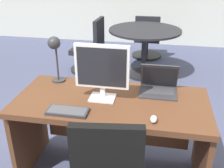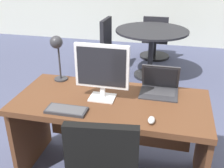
{
  "view_description": "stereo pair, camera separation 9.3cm",
  "coord_description": "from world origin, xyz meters",
  "px_view_note": "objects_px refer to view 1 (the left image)",
  "views": [
    {
      "loc": [
        0.35,
        -1.87,
        1.77
      ],
      "look_at": [
        0.0,
        0.04,
        0.86
      ],
      "focal_mm": 43.75,
      "sensor_mm": 36.0,
      "label": 1
    },
    {
      "loc": [
        0.44,
        -1.85,
        1.77
      ],
      "look_at": [
        0.0,
        0.04,
        0.86
      ],
      "focal_mm": 43.75,
      "sensor_mm": 36.0,
      "label": 2
    }
  ],
  "objects_px": {
    "laptop": "(159,83)",
    "mouse": "(154,119)",
    "desk_lamp": "(55,49)",
    "monitor": "(102,69)",
    "desk": "(112,119)",
    "meeting_chair_near": "(147,41)",
    "meeting_chair_far": "(90,51)",
    "meeting_table": "(144,41)",
    "keyboard": "(68,111)"
  },
  "relations": [
    {
      "from": "desk_lamp",
      "to": "laptop",
      "type": "bearing_deg",
      "value": -0.71
    },
    {
      "from": "monitor",
      "to": "keyboard",
      "type": "relative_size",
      "value": 1.48
    },
    {
      "from": "mouse",
      "to": "meeting_chair_near",
      "type": "height_order",
      "value": "meeting_chair_near"
    },
    {
      "from": "mouse",
      "to": "desk_lamp",
      "type": "xyz_separation_m",
      "value": [
        -0.88,
        0.5,
        0.29
      ]
    },
    {
      "from": "meeting_table",
      "to": "keyboard",
      "type": "bearing_deg",
      "value": -98.51
    },
    {
      "from": "desk",
      "to": "meeting_table",
      "type": "relative_size",
      "value": 1.39
    },
    {
      "from": "desk",
      "to": "desk_lamp",
      "type": "height_order",
      "value": "desk_lamp"
    },
    {
      "from": "desk_lamp",
      "to": "meeting_table",
      "type": "height_order",
      "value": "desk_lamp"
    },
    {
      "from": "meeting_table",
      "to": "meeting_chair_far",
      "type": "bearing_deg",
      "value": 176.6
    },
    {
      "from": "desk_lamp",
      "to": "monitor",
      "type": "bearing_deg",
      "value": -27.12
    },
    {
      "from": "laptop",
      "to": "desk_lamp",
      "type": "height_order",
      "value": "desk_lamp"
    },
    {
      "from": "keyboard",
      "to": "desk_lamp",
      "type": "xyz_separation_m",
      "value": [
        -0.26,
        0.49,
        0.3
      ]
    },
    {
      "from": "desk",
      "to": "laptop",
      "type": "distance_m",
      "value": 0.49
    },
    {
      "from": "mouse",
      "to": "meeting_chair_near",
      "type": "distance_m",
      "value": 3.43
    },
    {
      "from": "meeting_table",
      "to": "meeting_chair_far",
      "type": "relative_size",
      "value": 1.25
    },
    {
      "from": "meeting_table",
      "to": "desk",
      "type": "bearing_deg",
      "value": -92.59
    },
    {
      "from": "laptop",
      "to": "meeting_table",
      "type": "bearing_deg",
      "value": 97.37
    },
    {
      "from": "mouse",
      "to": "desk_lamp",
      "type": "distance_m",
      "value": 1.05
    },
    {
      "from": "mouse",
      "to": "meeting_chair_near",
      "type": "relative_size",
      "value": 0.11
    },
    {
      "from": "desk_lamp",
      "to": "meeting_chair_far",
      "type": "bearing_deg",
      "value": 96.86
    },
    {
      "from": "monitor",
      "to": "desk",
      "type": "bearing_deg",
      "value": 26.76
    },
    {
      "from": "desk_lamp",
      "to": "meeting_chair_far",
      "type": "xyz_separation_m",
      "value": [
        -0.25,
        2.06,
        -0.71
      ]
    },
    {
      "from": "mouse",
      "to": "meeting_chair_far",
      "type": "bearing_deg",
      "value": 113.83
    },
    {
      "from": "desk",
      "to": "meeting_chair_near",
      "type": "distance_m",
      "value": 3.11
    },
    {
      "from": "desk",
      "to": "desk_lamp",
      "type": "distance_m",
      "value": 0.77
    },
    {
      "from": "laptop",
      "to": "meeting_chair_near",
      "type": "bearing_deg",
      "value": 95.23
    },
    {
      "from": "laptop",
      "to": "desk",
      "type": "bearing_deg",
      "value": -152.12
    },
    {
      "from": "monitor",
      "to": "laptop",
      "type": "bearing_deg",
      "value": 27.7
    },
    {
      "from": "meeting_table",
      "to": "meeting_chair_near",
      "type": "relative_size",
      "value": 1.36
    },
    {
      "from": "monitor",
      "to": "meeting_table",
      "type": "relative_size",
      "value": 0.4
    },
    {
      "from": "desk_lamp",
      "to": "mouse",
      "type": "bearing_deg",
      "value": -29.47
    },
    {
      "from": "laptop",
      "to": "desk_lamp",
      "type": "bearing_deg",
      "value": 179.29
    },
    {
      "from": "desk",
      "to": "meeting_chair_near",
      "type": "height_order",
      "value": "meeting_chair_near"
    },
    {
      "from": "laptop",
      "to": "desk_lamp",
      "type": "relative_size",
      "value": 0.73
    },
    {
      "from": "desk",
      "to": "desk_lamp",
      "type": "relative_size",
      "value": 3.65
    },
    {
      "from": "meeting_chair_near",
      "to": "meeting_chair_far",
      "type": "bearing_deg",
      "value": -136.25
    },
    {
      "from": "monitor",
      "to": "meeting_table",
      "type": "distance_m",
      "value": 2.29
    },
    {
      "from": "keyboard",
      "to": "meeting_chair_far",
      "type": "distance_m",
      "value": 2.63
    },
    {
      "from": "monitor",
      "to": "meeting_chair_near",
      "type": "distance_m",
      "value": 3.21
    },
    {
      "from": "keyboard",
      "to": "meeting_chair_far",
      "type": "bearing_deg",
      "value": 101.3
    },
    {
      "from": "laptop",
      "to": "keyboard",
      "type": "distance_m",
      "value": 0.8
    },
    {
      "from": "desk",
      "to": "keyboard",
      "type": "bearing_deg",
      "value": -133.19
    },
    {
      "from": "monitor",
      "to": "meeting_chair_far",
      "type": "distance_m",
      "value": 2.49
    },
    {
      "from": "desk_lamp",
      "to": "meeting_table",
      "type": "xyz_separation_m",
      "value": [
        0.64,
        2.0,
        -0.47
      ]
    },
    {
      "from": "mouse",
      "to": "meeting_table",
      "type": "height_order",
      "value": "mouse"
    },
    {
      "from": "monitor",
      "to": "meeting_chair_far",
      "type": "height_order",
      "value": "monitor"
    },
    {
      "from": "meeting_chair_near",
      "to": "mouse",
      "type": "bearing_deg",
      "value": -85.79
    },
    {
      "from": "laptop",
      "to": "mouse",
      "type": "distance_m",
      "value": 0.49
    },
    {
      "from": "keyboard",
      "to": "meeting_chair_near",
      "type": "bearing_deg",
      "value": 83.8
    },
    {
      "from": "mouse",
      "to": "meeting_chair_near",
      "type": "bearing_deg",
      "value": 94.21
    }
  ]
}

